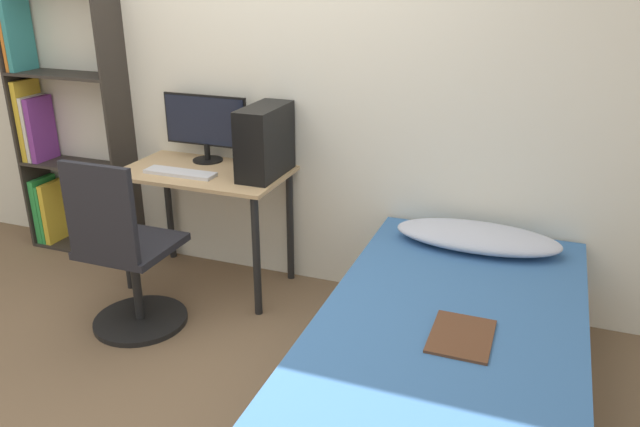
# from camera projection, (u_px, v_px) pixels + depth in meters

# --- Properties ---
(ground_plane) EXTENTS (14.00, 14.00, 0.00)m
(ground_plane) POSITION_uv_depth(u_px,v_px,m) (147.00, 392.00, 2.94)
(ground_plane) COLOR brown
(wall_back) EXTENTS (8.00, 0.05, 2.50)m
(wall_back) POSITION_uv_depth(u_px,v_px,m) (265.00, 79.00, 3.68)
(wall_back) COLOR silver
(wall_back) RESTS_ON ground_plane
(desk) EXTENTS (0.98, 0.57, 0.74)m
(desk) POSITION_uv_depth(u_px,v_px,m) (206.00, 191.00, 3.73)
(desk) COLOR tan
(desk) RESTS_ON ground_plane
(bookshelf) EXTENTS (0.80, 0.26, 1.83)m
(bookshelf) POSITION_uv_depth(u_px,v_px,m) (55.00, 129.00, 4.19)
(bookshelf) COLOR #2D2823
(bookshelf) RESTS_ON ground_plane
(office_chair) EXTENTS (0.52, 0.52, 0.99)m
(office_chair) POSITION_uv_depth(u_px,v_px,m) (127.00, 265.00, 3.32)
(office_chair) COLOR black
(office_chair) RESTS_ON ground_plane
(bed) EXTENTS (1.12, 2.02, 0.50)m
(bed) POSITION_uv_depth(u_px,v_px,m) (447.00, 367.00, 2.71)
(bed) COLOR #4C3D2D
(bed) RESTS_ON ground_plane
(pillow) EXTENTS (0.85, 0.36, 0.11)m
(pillow) POSITION_uv_depth(u_px,v_px,m) (477.00, 237.00, 3.25)
(pillow) COLOR #B2B7C6
(pillow) RESTS_ON bed
(magazine) EXTENTS (0.24, 0.32, 0.01)m
(magazine) POSITION_uv_depth(u_px,v_px,m) (461.00, 336.00, 2.47)
(magazine) COLOR #56331E
(magazine) RESTS_ON bed
(monitor) EXTENTS (0.56, 0.19, 0.41)m
(monitor) POSITION_uv_depth(u_px,v_px,m) (205.00, 124.00, 3.78)
(monitor) COLOR black
(monitor) RESTS_ON desk
(keyboard) EXTENTS (0.43, 0.12, 0.02)m
(keyboard) POSITION_uv_depth(u_px,v_px,m) (180.00, 173.00, 3.61)
(keyboard) COLOR silver
(keyboard) RESTS_ON desk
(pc_tower) EXTENTS (0.19, 0.43, 0.40)m
(pc_tower) POSITION_uv_depth(u_px,v_px,m) (265.00, 141.00, 3.53)
(pc_tower) COLOR black
(pc_tower) RESTS_ON desk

